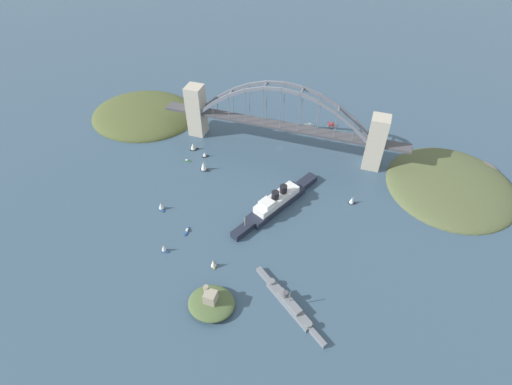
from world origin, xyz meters
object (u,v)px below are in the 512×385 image
Objects in this scene: seaplane_second_in_formation at (331,125)px; small_boat_7 at (187,231)px; small_boat_1 at (187,161)px; small_boat_6 at (161,206)px; small_boat_8 at (205,154)px; small_boat_2 at (352,200)px; small_boat_5 at (193,146)px; small_boat_3 at (213,264)px; ocean_liner at (277,202)px; harbor_arch_bridge at (281,124)px; naval_cruiser at (289,303)px; seaplane_taxiing_near_bridge at (309,125)px; fort_island_mid_harbor at (211,303)px; small_boat_4 at (164,248)px; small_boat_0 at (204,166)px.

seaplane_second_in_formation is 0.97× the size of small_boat_7.
small_boat_6 is (-8.13, 67.35, 3.22)m from small_boat_1.
small_boat_8 reaches higher than small_boat_7.
small_boat_2 is at bearing 176.82° from small_boat_1.
seaplane_second_in_formation is at bearing -145.67° from small_boat_5.
small_boat_2 is 133.65m from small_boat_3.
ocean_liner is at bearing 80.94° from seaplane_second_in_formation.
harbor_arch_bridge is 102.99m from small_boat_2.
naval_cruiser is 5.73× the size of seaplane_taxiing_near_bridge.
fort_island_mid_harbor reaches higher than small_boat_5.
small_boat_7 is 1.52× the size of small_boat_8.
small_boat_1 is at bearing -64.59° from small_boat_7.
ocean_liner is 79.87m from small_boat_7.
seaplane_taxiing_near_bridge reaches higher than small_boat_7.
small_boat_4 reaches higher than small_boat_1.
ocean_liner reaches higher than naval_cruiser.
small_boat_3 is 42.89m from small_boat_7.
small_boat_4 is at bearing 106.57° from small_boat_1.
small_boat_4 is at bearing 72.58° from harbor_arch_bridge.
naval_cruiser is 103.59m from small_boat_7.
small_boat_5 is at bearing -83.36° from small_boat_6.
small_boat_3 reaches higher than small_boat_4.
small_boat_1 is at bearing -73.43° from small_boat_4.
small_boat_0 is 101.09m from small_boat_4.
small_boat_5 reaches higher than small_boat_7.
small_boat_5 is at bearing -75.01° from small_boat_4.
small_boat_4 is at bearing 37.16° from small_boat_2.
small_boat_8 is (60.31, -121.69, -0.89)m from small_boat_3.
small_boat_8 is (18.22, -119.97, -0.70)m from small_boat_4.
harbor_arch_bridge reaches higher than small_boat_2.
small_boat_0 is at bearing -83.97° from small_boat_4.
naval_cruiser is at bearing 156.20° from small_boat_6.
small_boat_6 is at bearing 56.19° from seaplane_second_in_formation.
fort_island_mid_harbor is at bearing 148.51° from small_boat_4.
small_boat_7 is at bearing 152.43° from small_boat_6.
small_boat_8 is (121.69, -135.77, 0.10)m from naval_cruiser.
small_boat_2 is 0.96× the size of small_boat_6.
small_boat_0 is 1.72× the size of small_boat_8.
small_boat_5 is (76.12, -128.80, 0.47)m from small_boat_3.
small_boat_5 is at bearing -59.42° from small_boat_3.
harbor_arch_bridge is 39.36× the size of small_boat_8.
small_boat_5 is at bearing 19.93° from harbor_arch_bridge.
small_boat_7 is at bearing 112.05° from small_boat_5.
seaplane_second_in_formation is 0.85× the size of small_boat_0.
harbor_arch_bridge reaches higher than fort_island_mid_harbor.
naval_cruiser is at bearing 157.50° from small_boat_7.
seaplane_second_in_formation is (-42.15, -55.49, -26.62)m from harbor_arch_bridge.
fort_island_mid_harbor is (15.95, 107.13, -1.59)m from ocean_liner.
small_boat_2 is (-76.79, -131.48, -0.38)m from fort_island_mid_harbor.
naval_cruiser is 139.26m from small_boat_6.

